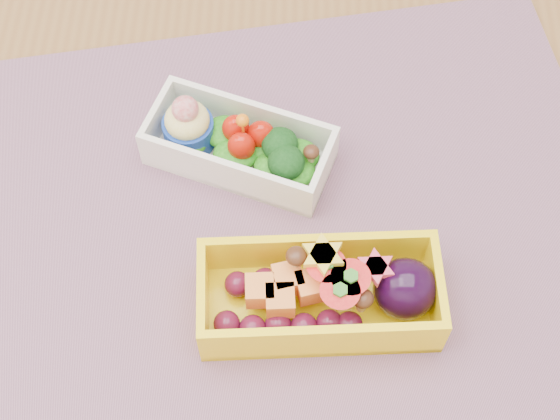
{
  "coord_description": "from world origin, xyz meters",
  "views": [
    {
      "loc": [
        0.02,
        -0.32,
        1.38
      ],
      "look_at": [
        0.01,
        0.02,
        0.79
      ],
      "focal_mm": 54.47,
      "sensor_mm": 36.0,
      "label": 1
    }
  ],
  "objects_px": {
    "table": "(265,298)",
    "bento_white": "(238,145)",
    "placemat": "(271,237)",
    "bento_yellow": "(325,294)"
  },
  "relations": [
    {
      "from": "placemat",
      "to": "bento_yellow",
      "type": "bearing_deg",
      "value": -54.89
    },
    {
      "from": "table",
      "to": "bento_white",
      "type": "bearing_deg",
      "value": 105.37
    },
    {
      "from": "bento_white",
      "to": "bento_yellow",
      "type": "xyz_separation_m",
      "value": [
        0.08,
        -0.14,
        0.0
      ]
    },
    {
      "from": "placemat",
      "to": "table",
      "type": "bearing_deg",
      "value": -117.43
    },
    {
      "from": "placemat",
      "to": "bento_white",
      "type": "relative_size",
      "value": 3.45
    },
    {
      "from": "table",
      "to": "placemat",
      "type": "xyz_separation_m",
      "value": [
        0.01,
        0.01,
        0.1
      ]
    },
    {
      "from": "bento_white",
      "to": "bento_yellow",
      "type": "bearing_deg",
      "value": -42.88
    },
    {
      "from": "table",
      "to": "placemat",
      "type": "height_order",
      "value": "placemat"
    },
    {
      "from": "placemat",
      "to": "bento_yellow",
      "type": "height_order",
      "value": "bento_yellow"
    },
    {
      "from": "placemat",
      "to": "bento_yellow",
      "type": "relative_size",
      "value": 3.1
    }
  ]
}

